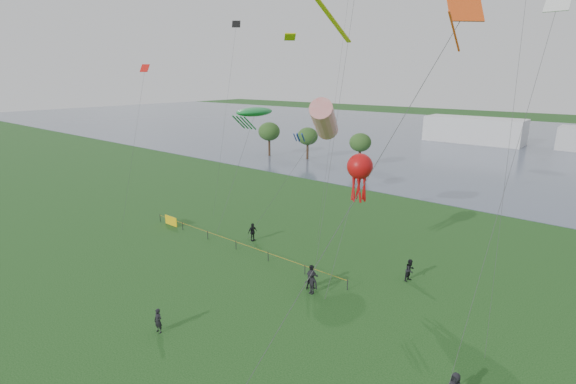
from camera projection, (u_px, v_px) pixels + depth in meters
The scene contains 15 objects.
ground_plane at pixel (171, 372), 22.63m from camera, with size 400.00×400.00×0.00m, color #133811.
lake at pixel (532, 145), 97.11m from camera, with size 400.00×120.00×0.08m, color slate.
pavilion_left at pixel (474, 130), 99.92m from camera, with size 22.00×8.00×6.00m, color silver.
trees at pixel (305, 136), 78.73m from camera, with size 23.39×6.26×6.72m.
fence at pixel (194, 229), 42.24m from camera, with size 24.07×0.07×1.05m.
spectator_a at pixel (312, 277), 31.23m from camera, with size 0.93×0.72×1.91m, color black.
spectator_b at pixel (311, 282), 30.54m from camera, with size 1.20×0.69×1.85m, color black.
spectator_c at pixel (253, 232), 40.44m from camera, with size 1.05×0.44×1.79m, color black.
spectator_f at pixel (158, 321), 25.94m from camera, with size 0.58×0.38×1.60m, color black.
spectator_g at pixel (410, 270), 32.50m from camera, with size 0.87×0.68×1.79m, color black.
kite_windsock at pixel (324, 120), 36.49m from camera, with size 8.65×5.86×13.83m.
kite_creature at pixel (254, 112), 44.07m from camera, with size 2.66×8.50×12.32m.
kite_octopus at pixel (360, 167), 33.60m from camera, with size 2.50×7.78×9.53m.
kite_delta at pixel (449, 35), 15.97m from camera, with size 6.54×10.11×18.69m.
small_kites at pixel (312, 9), 32.55m from camera, with size 36.65×15.71×10.12m.
Camera 1 is at (17.06, -10.81, 15.50)m, focal length 26.00 mm.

